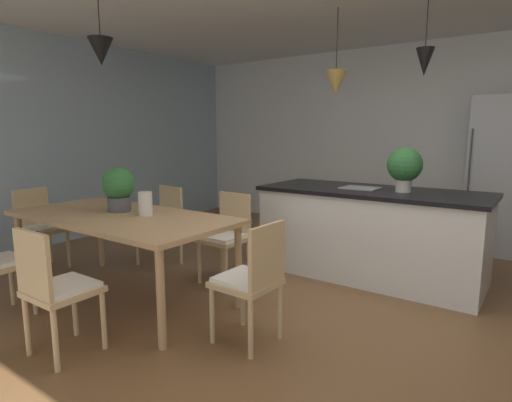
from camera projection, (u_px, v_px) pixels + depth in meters
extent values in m
cube|color=brown|center=(339.00, 319.00, 3.33)|extent=(10.00, 8.40, 0.04)
cube|color=white|center=(441.00, 141.00, 5.73)|extent=(10.00, 0.12, 2.70)
cube|color=#9EB7C6|center=(54.00, 142.00, 5.43)|extent=(0.06, 8.40, 2.70)
cube|color=tan|center=(121.00, 217.00, 3.62)|extent=(2.08, 1.01, 0.04)
cylinder|color=tan|center=(100.00, 233.00, 4.57)|extent=(0.06, 0.06, 0.74)
cylinder|color=tan|center=(238.00, 265.00, 3.47)|extent=(0.06, 0.06, 0.74)
cylinder|color=tan|center=(21.00, 251.00, 3.88)|extent=(0.06, 0.06, 0.74)
cylinder|color=tan|center=(161.00, 297.00, 2.79)|extent=(0.06, 0.06, 0.74)
cube|color=tan|center=(224.00, 240.00, 4.06)|extent=(0.40, 0.40, 0.04)
cube|color=white|center=(223.00, 236.00, 4.06)|extent=(0.36, 0.36, 0.03)
cube|color=tan|center=(235.00, 214.00, 4.17)|extent=(0.38, 0.03, 0.42)
cylinder|color=tan|center=(226.00, 269.00, 3.86)|extent=(0.04, 0.04, 0.41)
cylinder|color=tan|center=(199.00, 263.00, 4.06)|extent=(0.04, 0.04, 0.41)
cylinder|color=tan|center=(248.00, 260.00, 4.13)|extent=(0.04, 0.04, 0.41)
cylinder|color=tan|center=(222.00, 255.00, 4.33)|extent=(0.04, 0.04, 0.41)
cube|color=tan|center=(159.00, 227.00, 4.60)|extent=(0.43, 0.43, 0.04)
cube|color=white|center=(158.00, 224.00, 4.59)|extent=(0.39, 0.39, 0.03)
cube|color=tan|center=(171.00, 205.00, 4.69)|extent=(0.38, 0.06, 0.42)
cylinder|color=tan|center=(156.00, 253.00, 4.40)|extent=(0.04, 0.04, 0.41)
cylinder|color=tan|center=(137.00, 247.00, 4.61)|extent=(0.04, 0.04, 0.41)
cylinder|color=tan|center=(181.00, 246.00, 4.65)|extent=(0.04, 0.04, 0.41)
cylinder|color=tan|center=(162.00, 241.00, 4.87)|extent=(0.04, 0.04, 0.41)
cube|color=tan|center=(63.00, 291.00, 2.74)|extent=(0.40, 0.40, 0.04)
cube|color=white|center=(63.00, 286.00, 2.73)|extent=(0.36, 0.36, 0.03)
cube|color=tan|center=(33.00, 265.00, 2.55)|extent=(0.38, 0.03, 0.42)
cylinder|color=tan|center=(75.00, 308.00, 3.01)|extent=(0.04, 0.04, 0.41)
cylinder|color=tan|center=(104.00, 320.00, 2.81)|extent=(0.04, 0.04, 0.41)
cylinder|color=tan|center=(27.00, 326.00, 2.73)|extent=(0.04, 0.04, 0.41)
cylinder|color=tan|center=(55.00, 341.00, 2.54)|extent=(0.04, 0.04, 0.41)
cylinder|color=tan|center=(12.00, 282.00, 3.54)|extent=(0.04, 0.04, 0.41)
cylinder|color=tan|center=(34.00, 290.00, 3.36)|extent=(0.04, 0.04, 0.41)
cube|color=tan|center=(43.00, 230.00, 4.44)|extent=(0.43, 0.43, 0.04)
cube|color=white|center=(43.00, 227.00, 4.44)|extent=(0.38, 0.38, 0.03)
cube|color=tan|center=(31.00, 208.00, 4.50)|extent=(0.06, 0.38, 0.42)
cylinder|color=tan|center=(69.00, 249.00, 4.53)|extent=(0.04, 0.04, 0.41)
cylinder|color=tan|center=(39.00, 257.00, 4.25)|extent=(0.04, 0.04, 0.41)
cylinder|color=tan|center=(50.00, 245.00, 4.71)|extent=(0.04, 0.04, 0.41)
cylinder|color=tan|center=(20.00, 252.00, 4.42)|extent=(0.04, 0.04, 0.41)
cube|color=tan|center=(246.00, 283.00, 2.89)|extent=(0.41, 0.41, 0.04)
cube|color=white|center=(246.00, 278.00, 2.88)|extent=(0.37, 0.37, 0.03)
cube|color=tan|center=(267.00, 255.00, 2.74)|extent=(0.04, 0.38, 0.42)
cylinder|color=tan|center=(212.00, 315.00, 2.89)|extent=(0.04, 0.04, 0.41)
cylinder|color=tan|center=(243.00, 300.00, 3.16)|extent=(0.04, 0.04, 0.41)
cylinder|color=tan|center=(251.00, 329.00, 2.69)|extent=(0.04, 0.04, 0.41)
cylinder|color=tan|center=(280.00, 311.00, 2.96)|extent=(0.04, 0.04, 0.41)
cube|color=silver|center=(370.00, 234.00, 4.25)|extent=(2.15, 0.87, 0.88)
cube|color=black|center=(372.00, 191.00, 4.18)|extent=(2.21, 0.93, 0.04)
cube|color=gray|center=(360.00, 188.00, 4.24)|extent=(0.36, 0.30, 0.01)
cube|color=#B2B5B7|center=(504.00, 176.00, 5.00)|extent=(0.75, 0.64, 1.89)
cylinder|color=#4C4C4C|center=(469.00, 177.00, 4.92)|extent=(0.02, 0.02, 1.14)
cylinder|color=black|center=(98.00, 9.00, 3.43)|extent=(0.01, 0.01, 0.45)
cone|color=black|center=(101.00, 52.00, 3.48)|extent=(0.21, 0.21, 0.22)
cylinder|color=black|center=(337.00, 39.00, 4.18)|extent=(0.01, 0.01, 0.61)
cone|color=olive|center=(336.00, 83.00, 4.24)|extent=(0.22, 0.22, 0.24)
cylinder|color=black|center=(427.00, 19.00, 3.67)|extent=(0.01, 0.01, 0.48)
cone|color=black|center=(425.00, 62.00, 3.73)|extent=(0.16, 0.16, 0.25)
cylinder|color=beige|center=(403.00, 186.00, 3.99)|extent=(0.15, 0.15, 0.12)
sphere|color=#2D6B33|center=(405.00, 165.00, 3.95)|extent=(0.33, 0.33, 0.33)
cylinder|color=#4C4C51|center=(119.00, 204.00, 3.76)|extent=(0.21, 0.21, 0.13)
sphere|color=#2D6B33|center=(118.00, 184.00, 3.73)|extent=(0.29, 0.29, 0.29)
cylinder|color=silver|center=(145.00, 204.00, 3.56)|extent=(0.12, 0.12, 0.21)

